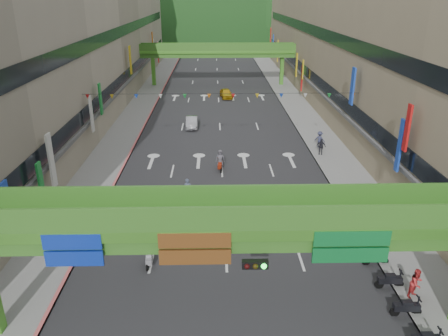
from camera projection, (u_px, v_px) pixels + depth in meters
road_slab at (219, 106)px, 61.78m from camera, size 18.00×140.00×0.02m
sidewalk_left at (141, 106)px, 61.52m from camera, size 4.00×140.00×0.15m
sidewalk_right at (296, 106)px, 61.98m from camera, size 4.00×140.00×0.15m
curb_left at (154, 106)px, 61.56m from camera, size 0.20×140.00×0.18m
curb_right at (283, 105)px, 61.94m from camera, size 0.20×140.00×0.18m
building_row_left at (76, 37)px, 57.84m from camera, size 12.80×95.00×19.00m
building_row_right at (359, 37)px, 58.64m from camera, size 12.80×95.00×19.00m
overpass_near at (253, 242)px, 18.49m from camera, size 28.00×12.27×7.10m
overpass_far at (218, 54)px, 73.66m from camera, size 28.00×2.20×7.10m
hill_left at (175, 35)px, 163.44m from camera, size 168.00×140.00×112.00m
hill_right at (275, 31)px, 182.82m from camera, size 208.00×176.00×128.00m
bunting_string at (221, 96)px, 41.01m from camera, size 26.00×0.36×0.47m
scooter_rider_near at (188, 192)px, 32.97m from camera, size 0.71×1.60×2.07m
scooter_rider_mid at (245, 223)px, 28.43m from camera, size 0.96×1.59×2.10m
scooter_rider_left at (149, 252)px, 25.54m from camera, size 0.92×1.60×1.86m
scooter_rider_far at (220, 160)px, 39.22m from camera, size 0.86×1.60×1.98m
parked_scooter_row at (382, 268)px, 24.69m from camera, size 1.60×11.55×1.08m
car_silver at (192, 122)px, 51.96m from camera, size 1.50×3.93×1.28m
car_yellow at (226, 94)px, 66.46m from camera, size 2.13×4.23×1.38m
pedestrian_red at (416, 286)px, 22.74m from camera, size 1.01×0.95×1.66m
pedestrian_dark at (321, 148)px, 42.90m from camera, size 1.02×0.63×1.62m
pedestrian_blue at (320, 141)px, 44.93m from camera, size 0.93×0.82×1.68m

